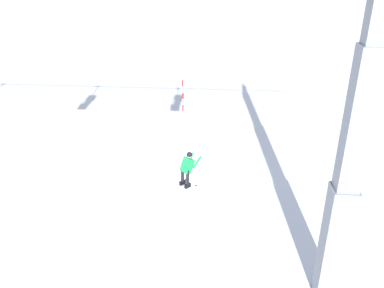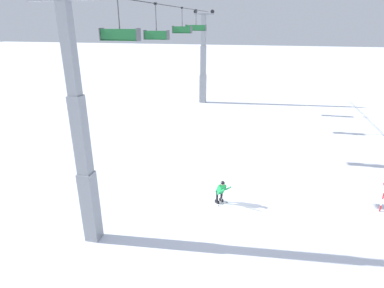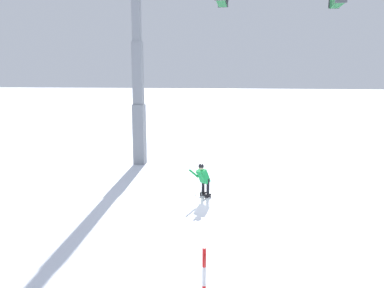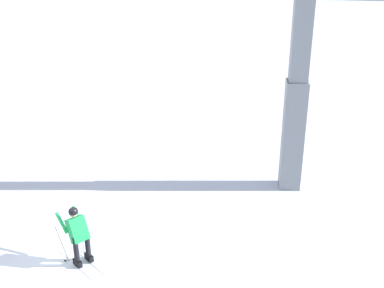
# 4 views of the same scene
# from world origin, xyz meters

# --- Properties ---
(ground_plane) EXTENTS (260.00, 260.00, 0.00)m
(ground_plane) POSITION_xyz_m (0.00, 0.00, 0.00)
(ground_plane) COLOR white
(skier_carving_main) EXTENTS (1.44, 1.49, 1.61)m
(skier_carving_main) POSITION_xyz_m (-0.19, 0.87, 0.86)
(skier_carving_main) COLOR white
(skier_carving_main) RESTS_ON ground_plane
(lift_tower_near) EXTENTS (0.65, 2.98, 11.07)m
(lift_tower_near) POSITION_xyz_m (-4.63, 6.43, 4.72)
(lift_tower_near) COLOR gray
(lift_tower_near) RESTS_ON ground_plane
(trail_marker_pole) EXTENTS (0.07, 0.28, 1.95)m
(trail_marker_pole) POSITION_xyz_m (0.90, -7.84, 1.06)
(trail_marker_pole) COLOR red
(trail_marker_pole) RESTS_ON ground_plane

